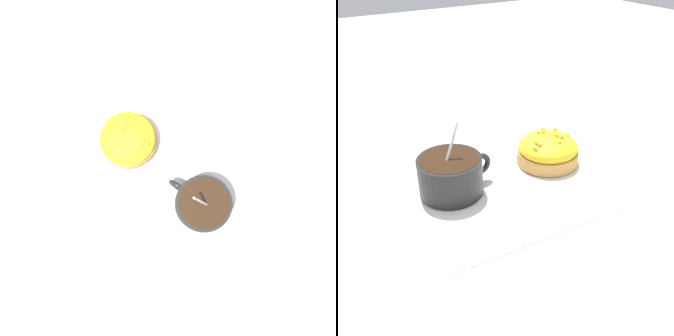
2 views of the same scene
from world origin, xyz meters
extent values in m
plane|color=silver|center=(0.00, 0.00, 0.00)|extent=(3.00, 3.00, 0.00)
cube|color=white|center=(0.00, 0.00, 0.00)|extent=(0.32, 0.31, 0.00)
cylinder|color=black|center=(-0.09, 0.01, 0.03)|extent=(0.10, 0.10, 0.06)
cylinder|color=#331E0F|center=(-0.09, 0.01, 0.05)|extent=(0.09, 0.09, 0.01)
torus|color=black|center=(-0.04, 0.02, 0.03)|extent=(0.04, 0.01, 0.04)
ellipsoid|color=silver|center=(-0.06, 0.02, 0.01)|extent=(0.03, 0.02, 0.01)
cylinder|color=silver|center=(-0.09, 0.01, 0.06)|extent=(0.05, 0.02, 0.10)
cylinder|color=#D19347|center=(0.09, 0.01, 0.01)|extent=(0.10, 0.10, 0.02)
ellipsoid|color=yellow|center=(0.09, 0.01, 0.03)|extent=(0.10, 0.10, 0.04)
cube|color=yellow|center=(0.10, -0.01, 0.05)|extent=(0.01, 0.00, 0.00)
cube|color=yellow|center=(0.08, 0.03, 0.05)|extent=(0.00, 0.01, 0.00)
cube|color=yellow|center=(0.09, 0.02, 0.05)|extent=(0.01, 0.01, 0.00)
cube|color=yellow|center=(0.06, -0.01, 0.05)|extent=(0.01, 0.01, 0.00)
cube|color=yellow|center=(0.06, 0.00, 0.05)|extent=(0.01, 0.01, 0.00)
cube|color=yellow|center=(0.12, 0.03, 0.05)|extent=(0.01, 0.00, 0.00)
cube|color=yellow|center=(0.10, 0.03, 0.05)|extent=(0.01, 0.01, 0.00)
cube|color=yellow|center=(0.09, -0.02, 0.05)|extent=(0.01, 0.01, 0.00)
cube|color=yellow|center=(0.10, 0.04, 0.05)|extent=(0.01, 0.01, 0.00)
cube|color=yellow|center=(0.10, 0.00, 0.05)|extent=(0.00, 0.01, 0.00)
cube|color=yellow|center=(0.05, -0.01, 0.05)|extent=(0.01, 0.01, 0.00)
cube|color=yellow|center=(0.12, 0.00, 0.05)|extent=(0.00, 0.01, 0.00)
camera|label=1|loc=(-0.05, 0.06, 0.60)|focal=35.00mm
camera|label=2|loc=(-0.27, -0.45, 0.34)|focal=42.00mm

